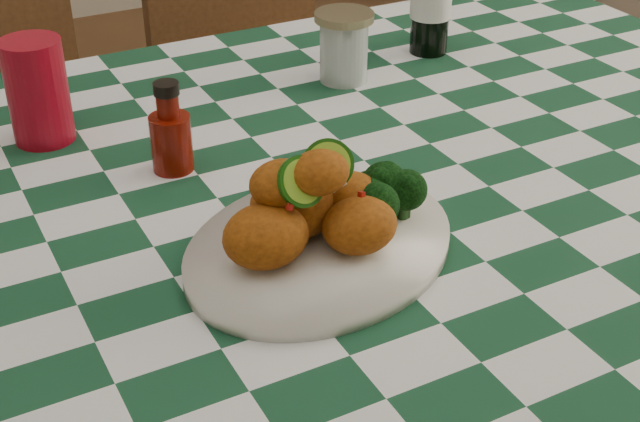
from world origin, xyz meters
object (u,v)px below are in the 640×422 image
ketchup_bottle (170,127)px  dining_table (298,409)px  fried_chicken_pile (315,198)px  wooden_chair_right (273,142)px  mason_jar (344,47)px  red_tumbler (38,91)px  plate (320,247)px  wooden_chair_left (16,188)px

ketchup_bottle → dining_table: bearing=-37.2°
fried_chicken_pile → wooden_chair_right: (0.36, 0.89, -0.42)m
ketchup_bottle → mason_jar: size_ratio=1.10×
red_tumbler → wooden_chair_right: 0.84m
plate → mason_jar: (0.26, 0.41, 0.04)m
fried_chicken_pile → mason_jar: (0.26, 0.41, -0.02)m
plate → wooden_chair_right: (0.35, 0.89, -0.36)m
fried_chicken_pile → wooden_chair_left: (-0.20, 0.84, -0.36)m
dining_table → ketchup_bottle: size_ratio=13.98×
dining_table → mason_jar: 0.55m
wooden_chair_left → fried_chicken_pile: bearing=-85.0°
plate → wooden_chair_right: bearing=68.5°
dining_table → red_tumbler: 0.58m
red_tumbler → wooden_chair_right: (0.55, 0.47, -0.42)m
dining_table → fried_chicken_pile: (-0.05, -0.16, 0.47)m
plate → red_tumbler: bearing=115.6°
red_tumbler → ketchup_bottle: size_ratio=1.19×
red_tumbler → ketchup_bottle: red_tumbler is taller
mason_jar → ketchup_bottle: bearing=-155.8°
fried_chicken_pile → red_tumbler: red_tumbler is taller
fried_chicken_pile → ketchup_bottle: bearing=105.1°
dining_table → wooden_chair_left: bearing=110.6°
plate → ketchup_bottle: size_ratio=2.77×
plate → wooden_chair_right: size_ratio=0.38×
dining_table → mason_jar: bearing=49.6°
red_tumbler → mason_jar: size_ratio=1.30×
dining_table → ketchup_bottle: (-0.12, 0.09, 0.45)m
fried_chicken_pile → mason_jar: 0.48m
ketchup_bottle → wooden_chair_left: size_ratio=0.12×
fried_chicken_pile → ketchup_bottle: fried_chicken_pile is taller
plate → wooden_chair_left: wooden_chair_left is taller
mason_jar → wooden_chair_left: (-0.46, 0.43, -0.34)m
fried_chicken_pile → red_tumbler: 0.46m
fried_chicken_pile → mason_jar: size_ratio=1.59×
mason_jar → plate: bearing=-122.2°
mason_jar → wooden_chair_left: size_ratio=0.11×
plate → red_tumbler: red_tumbler is taller
dining_table → plate: 0.44m
red_tumbler → dining_table: bearing=-45.7°
red_tumbler → wooden_chair_left: wooden_chair_left is taller
wooden_chair_left → mason_jar: bearing=-51.6°
fried_chicken_pile → red_tumbler: (-0.19, 0.42, -0.00)m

